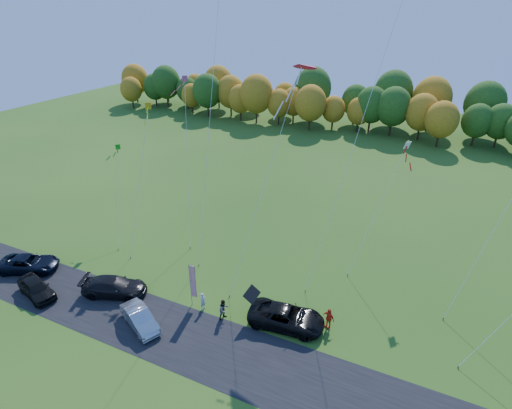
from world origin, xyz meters
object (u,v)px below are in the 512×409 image
at_px(black_suv, 286,317).
at_px(feather_flag, 192,281).
at_px(silver_sedan, 140,318).
at_px(person_east, 328,318).

bearing_deg(black_suv, feather_flag, 91.51).
relative_size(black_suv, feather_flag, 1.44).
xyz_separation_m(black_suv, silver_sedan, (-10.35, -4.85, -0.10)).
bearing_deg(feather_flag, black_suv, 7.85).
height_order(person_east, feather_flag, feather_flag).
xyz_separation_m(silver_sedan, feather_flag, (2.54, 3.77, 1.79)).
height_order(black_suv, feather_flag, feather_flag).
xyz_separation_m(black_suv, feather_flag, (-7.81, -1.08, 1.69)).
relative_size(silver_sedan, feather_flag, 1.07).
height_order(silver_sedan, feather_flag, feather_flag).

